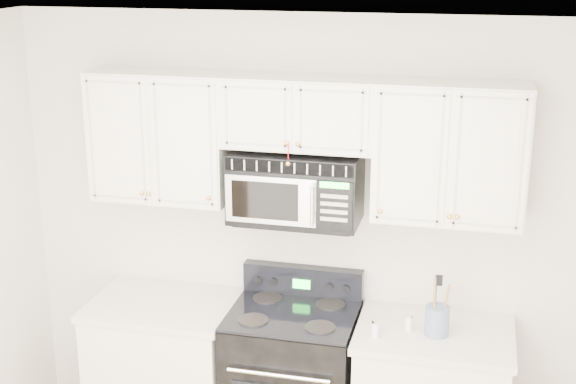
% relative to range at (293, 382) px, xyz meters
% --- Properties ---
extents(room, '(3.51, 3.51, 2.61)m').
position_rel_range_xyz_m(room, '(0.01, -1.44, 0.82)').
color(room, '#A27D4B').
rests_on(room, ground).
extents(base_cabinet_left, '(0.86, 0.65, 0.92)m').
position_rel_range_xyz_m(base_cabinet_left, '(-0.79, -0.01, -0.06)').
color(base_cabinet_left, beige).
rests_on(base_cabinet_left, ground).
extents(range, '(0.73, 0.66, 1.11)m').
position_rel_range_xyz_m(range, '(0.00, 0.00, 0.00)').
color(range, black).
rests_on(range, ground).
extents(upper_cabinets, '(2.44, 0.37, 0.75)m').
position_rel_range_xyz_m(upper_cabinets, '(0.01, 0.14, 1.45)').
color(upper_cabinets, beige).
rests_on(upper_cabinets, ground).
extents(microwave, '(0.73, 0.41, 0.40)m').
position_rel_range_xyz_m(microwave, '(-0.01, 0.12, 1.17)').
color(microwave, black).
rests_on(microwave, ground).
extents(utensil_crock, '(0.13, 0.13, 0.35)m').
position_rel_range_xyz_m(utensil_crock, '(0.82, -0.05, 0.52)').
color(utensil_crock, slate).
rests_on(utensil_crock, base_cabinet_right).
extents(shaker_salt, '(0.04, 0.04, 0.10)m').
position_rel_range_xyz_m(shaker_salt, '(0.50, -0.16, 0.49)').
color(shaker_salt, silver).
rests_on(shaker_salt, base_cabinet_right).
extents(shaker_pepper, '(0.04, 0.04, 0.10)m').
position_rel_range_xyz_m(shaker_pepper, '(0.66, -0.05, 0.49)').
color(shaker_pepper, silver).
rests_on(shaker_pepper, base_cabinet_right).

